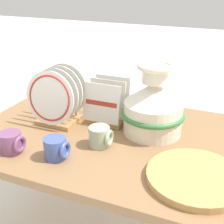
% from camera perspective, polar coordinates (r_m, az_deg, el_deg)
% --- Properties ---
extents(display_table, '(1.25, 0.85, 0.64)m').
position_cam_1_polar(display_table, '(1.44, 0.00, -6.61)').
color(display_table, olive).
rests_on(display_table, ground_plane).
extents(ceramic_vase, '(0.28, 0.28, 0.32)m').
position_cam_1_polar(ceramic_vase, '(1.38, 7.57, 1.11)').
color(ceramic_vase, silver).
rests_on(ceramic_vase, display_table).
extents(dish_rack_round_plates, '(0.25, 0.18, 0.27)m').
position_cam_1_polar(dish_rack_round_plates, '(1.48, -10.14, 2.14)').
color(dish_rack_round_plates, tan).
rests_on(dish_rack_round_plates, display_table).
extents(dish_rack_square_plates, '(0.18, 0.16, 0.21)m').
position_cam_1_polar(dish_rack_square_plates, '(1.50, -0.93, 0.77)').
color(dish_rack_square_plates, tan).
rests_on(dish_rack_square_plates, display_table).
extents(wicker_charger_stack, '(0.35, 0.35, 0.03)m').
position_cam_1_polar(wicker_charger_stack, '(1.15, 15.04, -11.43)').
color(wicker_charger_stack, tan).
rests_on(wicker_charger_stack, display_table).
extents(mug_cobalt_glaze, '(0.10, 0.09, 0.09)m').
position_cam_1_polar(mug_cobalt_glaze, '(1.24, -10.16, -6.56)').
color(mug_cobalt_glaze, '#42569E').
rests_on(mug_cobalt_glaze, display_table).
extents(mug_sage_glaze, '(0.10, 0.09, 0.09)m').
position_cam_1_polar(mug_sage_glaze, '(1.30, -2.13, -4.53)').
color(mug_sage_glaze, '#9EB28E').
rests_on(mug_sage_glaze, display_table).
extents(mug_plum_glaze, '(0.10, 0.09, 0.09)m').
position_cam_1_polar(mug_plum_glaze, '(1.32, -17.85, -5.34)').
color(mug_plum_glaze, '#7A4770').
rests_on(mug_plum_glaze, display_table).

